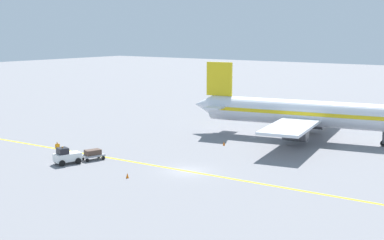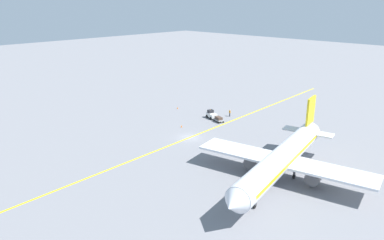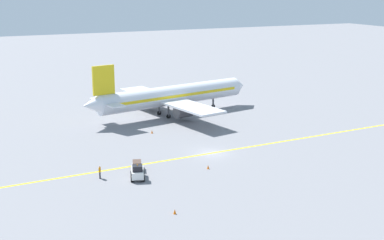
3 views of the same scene
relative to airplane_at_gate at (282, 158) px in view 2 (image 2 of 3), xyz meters
name	(u,v)px [view 2 (image 2 of 3)]	position (x,y,z in m)	size (l,w,h in m)	color
ground_plane	(190,138)	(23.71, -3.67, -3.71)	(400.00, 400.00, 0.00)	slate
apron_yellow_centreline	(190,138)	(23.71, -3.67, -3.71)	(0.40, 120.00, 0.01)	yellow
airplane_at_gate	(282,158)	(0.00, 0.00, 0.00)	(28.48, 35.39, 10.60)	silver
baggage_tug_white	(211,115)	(29.23, -16.89, -2.81)	(3.32, 2.49, 2.11)	white
baggage_cart_trailing	(219,119)	(26.10, -15.85, -2.95)	(2.91, 2.14, 1.24)	gray
ground_crew_worker	(230,113)	(26.98, -21.12, -2.80)	(0.53, 0.35, 1.68)	#23232D
traffic_cone_near_nose	(178,108)	(40.90, -16.83, -3.43)	(0.32, 0.32, 0.55)	orange
traffic_cone_mid_apron	(181,126)	(29.58, -7.12, -3.43)	(0.32, 0.32, 0.55)	orange
traffic_cone_by_wingtip	(255,148)	(10.07, -7.61, -3.43)	(0.32, 0.32, 0.55)	orange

